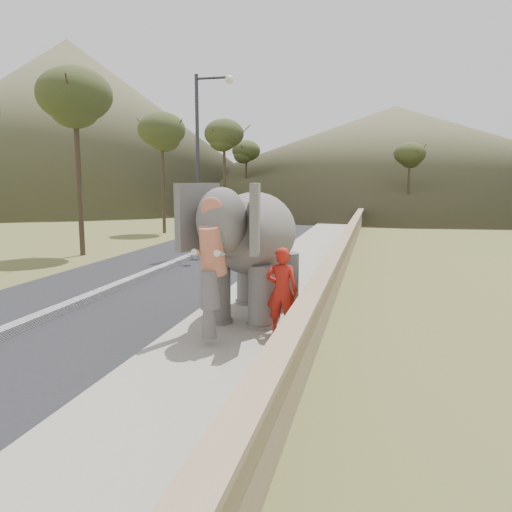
% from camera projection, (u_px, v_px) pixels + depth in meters
% --- Properties ---
extents(ground, '(160.00, 160.00, 0.00)m').
position_uv_depth(ground, '(181.00, 402.00, 7.77)').
color(ground, olive).
rests_on(ground, ground).
extents(road, '(7.00, 120.00, 0.03)m').
position_uv_depth(road, '(157.00, 273.00, 18.54)').
color(road, black).
rests_on(road, ground).
extents(median, '(0.35, 120.00, 0.22)m').
position_uv_depth(median, '(157.00, 270.00, 18.53)').
color(median, black).
rests_on(median, ground).
extents(walkway, '(3.00, 120.00, 0.15)m').
position_uv_depth(walkway, '(290.00, 277.00, 17.37)').
color(walkway, '#9E9687').
rests_on(walkway, ground).
extents(parapet, '(0.30, 120.00, 1.10)m').
position_uv_depth(parapet, '(338.00, 266.00, 16.91)').
color(parapet, tan).
rests_on(parapet, ground).
extents(lamppost, '(1.76, 0.36, 8.00)m').
position_uv_depth(lamppost, '(204.00, 147.00, 22.11)').
color(lamppost, '#28292D').
rests_on(lamppost, ground).
extents(signboard, '(0.60, 0.08, 2.40)m').
position_uv_depth(signboard, '(204.00, 221.00, 21.91)').
color(signboard, '#2D2D33').
rests_on(signboard, ground).
extents(hill_left, '(60.00, 60.00, 22.00)m').
position_uv_depth(hill_left, '(71.00, 124.00, 67.80)').
color(hill_left, brown).
rests_on(hill_left, ground).
extents(hill_far, '(80.00, 80.00, 14.00)m').
position_uv_depth(hill_far, '(394.00, 155.00, 72.82)').
color(hill_far, brown).
rests_on(hill_far, ground).
extents(elephant_and_man, '(2.68, 4.58, 3.16)m').
position_uv_depth(elephant_and_man, '(255.00, 251.00, 12.08)').
color(elephant_and_man, slate).
rests_on(elephant_and_man, ground).
extents(motorcyclist, '(0.78, 1.61, 1.84)m').
position_uv_depth(motorcyclist, '(275.00, 221.00, 32.94)').
color(motorcyclist, maroon).
rests_on(motorcyclist, ground).
extents(trees, '(48.20, 40.89, 8.78)m').
position_uv_depth(trees, '(335.00, 175.00, 33.99)').
color(trees, '#473828').
rests_on(trees, ground).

